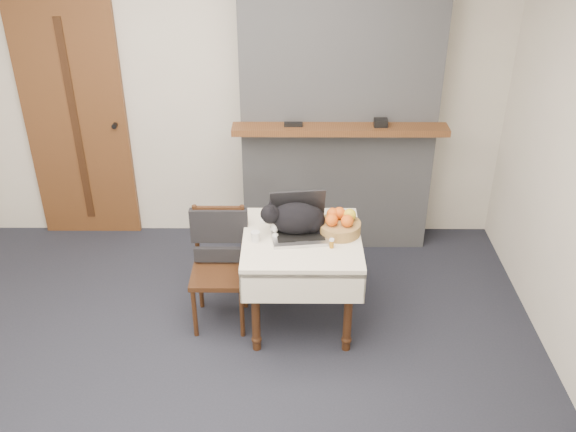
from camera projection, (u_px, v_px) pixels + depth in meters
name	position (u px, v px, depth m)	size (l,w,h in m)	color
ground	(204.00, 395.00, 3.95)	(4.50, 4.50, 0.00)	black
room_shell	(193.00, 96.00, 3.47)	(4.52, 4.01, 2.61)	beige
door	(77.00, 123.00, 5.17)	(0.82, 0.10, 2.00)	brown
chimney	(339.00, 94.00, 4.90)	(1.62, 0.48, 2.60)	gray
side_table	(302.00, 251.00, 4.29)	(0.78, 0.78, 0.70)	#371F0F
laptop	(299.00, 224.00, 4.24)	(0.41, 0.36, 0.28)	#B7B7BC
cat	(297.00, 219.00, 4.22)	(0.53, 0.27, 0.25)	black
cream_jar	(255.00, 237.00, 4.17)	(0.06, 0.06, 0.07)	silver
pill_bottle	(332.00, 243.00, 4.10)	(0.03, 0.03, 0.07)	#9E6613
fruit_basket	(340.00, 224.00, 4.25)	(0.28, 0.28, 0.16)	#AE8746
desk_clutter	(330.00, 233.00, 4.27)	(0.14, 0.02, 0.01)	black
chair	(219.00, 250.00, 4.38)	(0.39, 0.38, 0.85)	#371F0F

